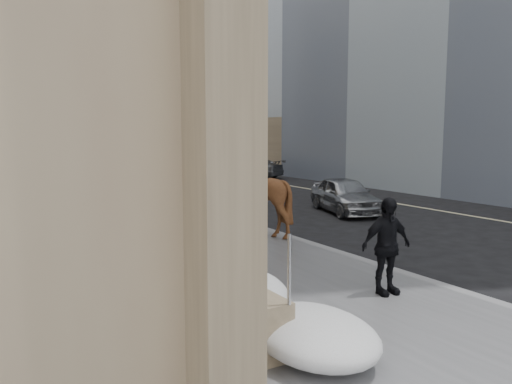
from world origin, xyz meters
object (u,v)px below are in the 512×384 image
Objects in this scene: mounted_horse_right at (247,194)px; car_silver at (345,195)px; pedestrian at (386,246)px; car_grey at (253,168)px; mounted_horse_left at (145,200)px.

car_silver is at bearing -161.30° from mounted_horse_right.
pedestrian is (-0.29, -5.54, -0.30)m from mounted_horse_right.
mounted_horse_left is at bearing 27.42° from car_grey.
mounted_horse_left reaches higher than pedestrian.
mounted_horse_right is 1.56× the size of pedestrian.
pedestrian is 0.45× the size of car_silver.
mounted_horse_right is 0.70× the size of car_silver.
pedestrian is at bearing -109.34° from car_silver.
pedestrian is at bearing 83.39° from mounted_horse_right.
mounted_horse_left is 1.51× the size of pedestrian.
car_silver is (8.03, 1.13, -0.53)m from mounted_horse_left.
mounted_horse_left is at bearing -154.66° from car_silver.
mounted_horse_left is at bearing 114.37° from pedestrian.
mounted_horse_left is 7.03m from pedestrian.
car_silver is at bearing 176.93° from mounted_horse_left.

